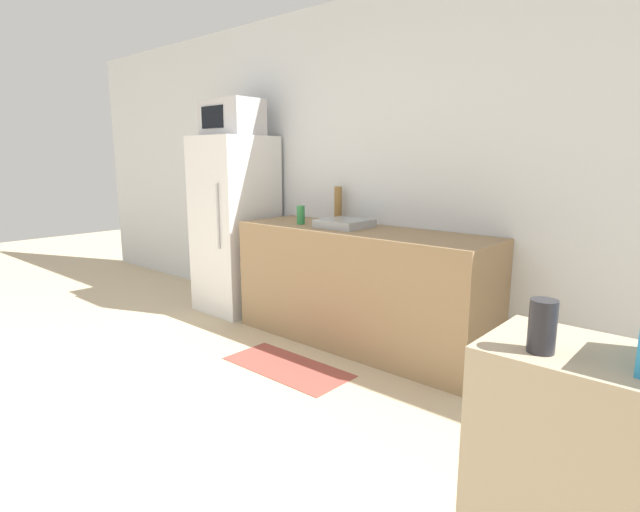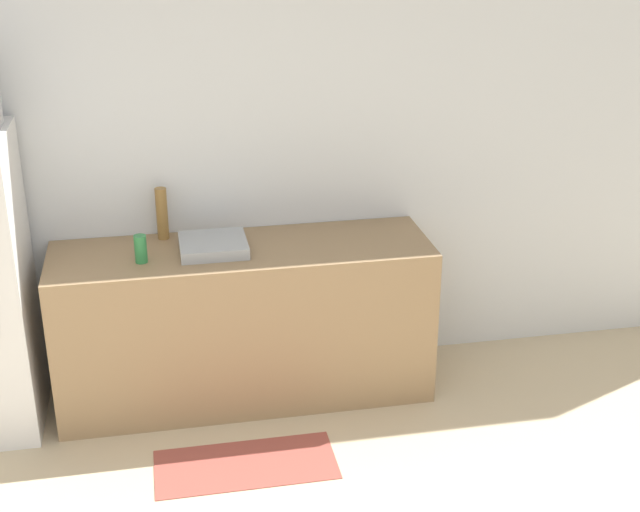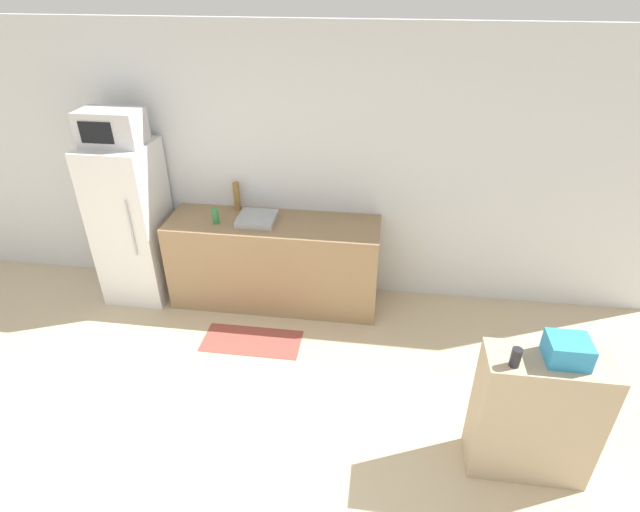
# 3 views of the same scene
# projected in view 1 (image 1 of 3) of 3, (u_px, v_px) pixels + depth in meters

# --- Properties ---
(wall_back) EXTENTS (8.00, 0.06, 2.60)m
(wall_back) POSITION_uv_depth(u_px,v_px,m) (358.00, 170.00, 4.01)
(wall_back) COLOR silver
(wall_back) RESTS_ON ground_plane
(refrigerator) EXTENTS (0.60, 0.64, 1.58)m
(refrigerator) POSITION_uv_depth(u_px,v_px,m) (236.00, 225.00, 4.56)
(refrigerator) COLOR silver
(refrigerator) RESTS_ON ground_plane
(microwave) EXTENTS (0.54, 0.34, 0.31)m
(microwave) POSITION_uv_depth(u_px,v_px,m) (232.00, 118.00, 4.37)
(microwave) COLOR #BCBCC1
(microwave) RESTS_ON refrigerator
(counter) EXTENTS (2.02, 0.61, 0.88)m
(counter) POSITION_uv_depth(u_px,v_px,m) (359.00, 287.00, 3.74)
(counter) COLOR #937551
(counter) RESTS_ON ground_plane
(sink_basin) EXTENTS (0.35, 0.34, 0.06)m
(sink_basin) POSITION_uv_depth(u_px,v_px,m) (344.00, 223.00, 3.74)
(sink_basin) COLOR #9EA3A8
(sink_basin) RESTS_ON counter
(bottle_tall) EXTENTS (0.06, 0.06, 0.29)m
(bottle_tall) POSITION_uv_depth(u_px,v_px,m) (338.00, 204.00, 4.05)
(bottle_tall) COLOR olive
(bottle_tall) RESTS_ON counter
(bottle_short) EXTENTS (0.06, 0.06, 0.15)m
(bottle_short) POSITION_uv_depth(u_px,v_px,m) (301.00, 215.00, 3.92)
(bottle_short) COLOR #2D7F42
(bottle_short) RESTS_ON counter
(jar) EXTENTS (0.06, 0.06, 0.12)m
(jar) POSITION_uv_depth(u_px,v_px,m) (542.00, 326.00, 1.13)
(jar) COLOR #232328
(jar) RESTS_ON shelf_cabinet
(kitchen_rug) EXTENTS (0.90, 0.40, 0.01)m
(kitchen_rug) POSITION_uv_depth(u_px,v_px,m) (287.00, 367.00, 3.38)
(kitchen_rug) COLOR #99473D
(kitchen_rug) RESTS_ON ground_plane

